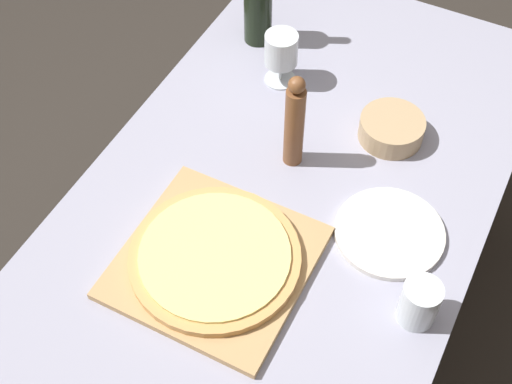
{
  "coord_description": "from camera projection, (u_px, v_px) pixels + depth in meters",
  "views": [
    {
      "loc": [
        0.38,
        -0.93,
        2.01
      ],
      "look_at": [
        -0.04,
        -0.11,
        0.82
      ],
      "focal_mm": 50.0,
      "sensor_mm": 36.0,
      "label": 1
    }
  ],
  "objects": [
    {
      "name": "pepper_mill",
      "position": [
        294.0,
        123.0,
        1.55
      ],
      "size": [
        0.04,
        0.04,
        0.25
      ],
      "color": "brown",
      "rests_on": "dining_table"
    },
    {
      "name": "dining_table",
      "position": [
        291.0,
        206.0,
        1.68
      ],
      "size": [
        0.87,
        1.5,
        0.76
      ],
      "color": "#9393A8",
      "rests_on": "ground_plane"
    },
    {
      "name": "dinner_plate",
      "position": [
        389.0,
        232.0,
        1.51
      ],
      "size": [
        0.24,
        0.24,
        0.01
      ],
      "color": "silver",
      "rests_on": "dining_table"
    },
    {
      "name": "ground_plane",
      "position": [
        283.0,
        334.0,
        2.2
      ],
      "size": [
        12.0,
        12.0,
        0.0
      ],
      "primitive_type": "plane",
      "color": "#2D2823"
    },
    {
      "name": "pizza",
      "position": [
        215.0,
        257.0,
        1.45
      ],
      "size": [
        0.35,
        0.35,
        0.02
      ],
      "color": "tan",
      "rests_on": "cutting_board"
    },
    {
      "name": "drinking_tumbler",
      "position": [
        419.0,
        303.0,
        1.36
      ],
      "size": [
        0.08,
        0.08,
        0.1
      ],
      "color": "silver",
      "rests_on": "dining_table"
    },
    {
      "name": "cutting_board",
      "position": [
        215.0,
        262.0,
        1.46
      ],
      "size": [
        0.37,
        0.37,
        0.02
      ],
      "color": "tan",
      "rests_on": "dining_table"
    },
    {
      "name": "wine_glass",
      "position": [
        281.0,
        51.0,
        1.73
      ],
      "size": [
        0.08,
        0.08,
        0.14
      ],
      "color": "silver",
      "rests_on": "dining_table"
    },
    {
      "name": "small_bowl",
      "position": [
        391.0,
        129.0,
        1.67
      ],
      "size": [
        0.15,
        0.15,
        0.06
      ],
      "color": "tan",
      "rests_on": "dining_table"
    }
  ]
}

